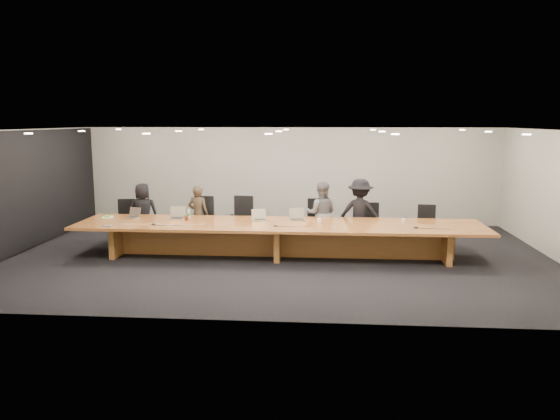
% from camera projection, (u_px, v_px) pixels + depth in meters
% --- Properties ---
extents(ground, '(12.00, 12.00, 0.00)m').
position_uv_depth(ground, '(279.00, 256.00, 12.20)').
color(ground, black).
rests_on(ground, ground).
extents(back_wall, '(12.00, 0.02, 2.80)m').
position_uv_depth(back_wall, '(290.00, 176.00, 15.90)').
color(back_wall, silver).
rests_on(back_wall, ground).
extents(left_wall_panel, '(0.08, 7.84, 2.74)m').
position_uv_depth(left_wall_panel, '(20.00, 193.00, 12.45)').
color(left_wall_panel, black).
rests_on(left_wall_panel, ground).
extents(conference_table, '(9.00, 1.80, 0.75)m').
position_uv_depth(conference_table, '(279.00, 233.00, 12.11)').
color(conference_table, brown).
rests_on(conference_table, ground).
extents(chair_far_left, '(0.63, 0.63, 1.05)m').
position_uv_depth(chair_far_left, '(126.00, 220.00, 13.73)').
color(chair_far_left, black).
rests_on(chair_far_left, ground).
extents(chair_left, '(0.62, 0.62, 1.17)m').
position_uv_depth(chair_left, '(203.00, 220.00, 13.45)').
color(chair_left, black).
rests_on(chair_left, ground).
extents(chair_mid_left, '(0.66, 0.66, 1.17)m').
position_uv_depth(chair_mid_left, '(241.00, 219.00, 13.51)').
color(chair_mid_left, black).
rests_on(chair_mid_left, ground).
extents(chair_mid_right, '(0.60, 0.60, 1.14)m').
position_uv_depth(chair_mid_right, '(317.00, 222.00, 13.20)').
color(chair_mid_right, black).
rests_on(chair_mid_right, ground).
extents(chair_right, '(0.54, 0.54, 1.04)m').
position_uv_depth(chair_right, '(370.00, 224.00, 13.20)').
color(chair_right, black).
rests_on(chair_right, ground).
extents(chair_far_right, '(0.58, 0.58, 1.01)m').
position_uv_depth(chair_far_right, '(427.00, 226.00, 13.07)').
color(chair_far_right, black).
rests_on(chair_far_right, ground).
extents(person_a, '(0.81, 0.61, 1.49)m').
position_uv_depth(person_a, '(143.00, 213.00, 13.49)').
color(person_a, black).
rests_on(person_a, ground).
extents(person_b, '(0.58, 0.43, 1.44)m').
position_uv_depth(person_b, '(198.00, 214.00, 13.39)').
color(person_b, '#362B1D').
rests_on(person_b, ground).
extents(person_c, '(0.78, 0.62, 1.55)m').
position_uv_depth(person_c, '(321.00, 214.00, 13.16)').
color(person_c, slate).
rests_on(person_c, ground).
extents(person_d, '(1.16, 0.82, 1.64)m').
position_uv_depth(person_d, '(360.00, 213.00, 13.04)').
color(person_d, black).
rests_on(person_d, ground).
extents(laptop_a, '(0.38, 0.34, 0.25)m').
position_uv_depth(laptop_a, '(132.00, 213.00, 12.71)').
color(laptop_a, tan).
rests_on(laptop_a, conference_table).
extents(laptop_b, '(0.38, 0.29, 0.29)m').
position_uv_depth(laptop_b, '(176.00, 213.00, 12.59)').
color(laptop_b, '#C3B595').
rests_on(laptop_b, conference_table).
extents(laptop_c, '(0.40, 0.35, 0.26)m').
position_uv_depth(laptop_c, '(260.00, 215.00, 12.40)').
color(laptop_c, '#C4B996').
rests_on(laptop_c, conference_table).
extents(laptop_d, '(0.39, 0.31, 0.27)m').
position_uv_depth(laptop_d, '(297.00, 214.00, 12.43)').
color(laptop_d, tan).
rests_on(laptop_d, conference_table).
extents(water_bottle, '(0.08, 0.08, 0.23)m').
position_uv_depth(water_bottle, '(189.00, 215.00, 12.53)').
color(water_bottle, '#ADBEB9').
rests_on(water_bottle, conference_table).
extents(amber_mug, '(0.09, 0.09, 0.11)m').
position_uv_depth(amber_mug, '(187.00, 218.00, 12.41)').
color(amber_mug, maroon).
rests_on(amber_mug, conference_table).
extents(paper_cup_near, '(0.09, 0.09, 0.10)m').
position_uv_depth(paper_cup_near, '(319.00, 221.00, 12.07)').
color(paper_cup_near, white).
rests_on(paper_cup_near, conference_table).
extents(paper_cup_far, '(0.09, 0.09, 0.10)m').
position_uv_depth(paper_cup_far, '(403.00, 221.00, 12.10)').
color(paper_cup_far, silver).
rests_on(paper_cup_far, conference_table).
extents(notepad, '(0.30, 0.27, 0.01)m').
position_uv_depth(notepad, '(108.00, 217.00, 12.82)').
color(notepad, white).
rests_on(notepad, conference_table).
extents(lime_gadget, '(0.19, 0.15, 0.03)m').
position_uv_depth(lime_gadget, '(107.00, 216.00, 12.82)').
color(lime_gadget, '#63B630').
rests_on(lime_gadget, notepad).
extents(av_box, '(0.18, 0.15, 0.03)m').
position_uv_depth(av_box, '(107.00, 226.00, 11.71)').
color(av_box, '#AFAFB4').
rests_on(av_box, conference_table).
extents(mic_left, '(0.13, 0.13, 0.03)m').
position_uv_depth(mic_left, '(154.00, 224.00, 11.89)').
color(mic_left, black).
rests_on(mic_left, conference_table).
extents(mic_center, '(0.11, 0.11, 0.03)m').
position_uv_depth(mic_center, '(275.00, 226.00, 11.75)').
color(mic_center, black).
rests_on(mic_center, conference_table).
extents(mic_right, '(0.14, 0.14, 0.03)m').
position_uv_depth(mic_right, '(416.00, 227.00, 11.55)').
color(mic_right, black).
rests_on(mic_right, conference_table).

